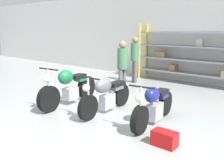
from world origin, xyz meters
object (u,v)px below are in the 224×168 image
object	(u,v)px
shelving_rack	(195,53)
toolbox	(164,139)
motorcycle_green	(69,87)
motorcycle_blue	(154,105)
motorcycle_grey	(106,94)
person_browsing	(135,56)
person_near_rack	(122,63)

from	to	relation	value
shelving_rack	toolbox	xyz separation A→B (m)	(1.61, -5.20, -1.02)
motorcycle_green	motorcycle_blue	distance (m)	2.52
motorcycle_grey	toolbox	distance (m)	2.16
motorcycle_green	toolbox	world-z (taller)	motorcycle_green
shelving_rack	person_browsing	world-z (taller)	shelving_rack
motorcycle_green	person_browsing	xyz separation A→B (m)	(-0.28, 3.54, 0.55)
shelving_rack	person_browsing	bearing A→B (deg)	-149.53
toolbox	person_browsing	bearing A→B (deg)	130.63
person_browsing	person_near_rack	world-z (taller)	person_browsing
motorcycle_green	person_browsing	size ratio (longest dim) A/B	1.25
shelving_rack	motorcycle_grey	bearing A→B (deg)	-95.05
shelving_rack	person_browsing	xyz separation A→B (m)	(-1.89, -1.11, -0.12)
motorcycle_grey	toolbox	size ratio (longest dim) A/B	4.50
toolbox	person_near_rack	bearing A→B (deg)	139.54
motorcycle_blue	toolbox	distance (m)	1.13
person_near_rack	toolbox	distance (m)	3.75
motorcycle_grey	motorcycle_blue	size ratio (longest dim) A/B	1.03
person_near_rack	motorcycle_grey	bearing A→B (deg)	114.63
motorcycle_blue	shelving_rack	bearing A→B (deg)	-175.12
shelving_rack	toolbox	bearing A→B (deg)	-72.76
shelving_rack	toolbox	world-z (taller)	shelving_rack
shelving_rack	person_near_rack	xyz separation A→B (m)	(-1.17, -2.83, -0.17)
person_browsing	person_near_rack	size ratio (longest dim) A/B	1.04
motorcycle_blue	person_near_rack	bearing A→B (deg)	-133.46
shelving_rack	motorcycle_green	xyz separation A→B (m)	(-1.61, -4.65, -0.67)
person_near_rack	toolbox	xyz separation A→B (m)	(2.78, -2.37, -0.86)
motorcycle_grey	motorcycle_blue	xyz separation A→B (m)	(1.29, 0.11, -0.05)
toolbox	motorcycle_blue	bearing A→B (deg)	130.82
motorcycle_green	motorcycle_grey	bearing A→B (deg)	90.33
shelving_rack	person_near_rack	bearing A→B (deg)	-112.37
motorcycle_grey	toolbox	bearing A→B (deg)	66.11
shelving_rack	motorcycle_grey	distance (m)	4.55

